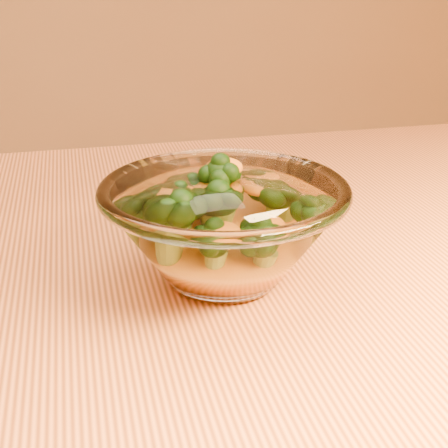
% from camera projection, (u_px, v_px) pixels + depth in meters
% --- Properties ---
extents(table, '(1.20, 0.80, 0.75)m').
position_uv_depth(table, '(284.00, 367.00, 0.56)').
color(table, '#E48344').
rests_on(table, ground).
extents(glass_bowl, '(0.19, 0.19, 0.09)m').
position_uv_depth(glass_bowl, '(224.00, 229.00, 0.48)').
color(glass_bowl, white).
rests_on(glass_bowl, table).
extents(cheese_sauce, '(0.11, 0.11, 0.03)m').
position_uv_depth(cheese_sauce, '(224.00, 250.00, 0.49)').
color(cheese_sauce, orange).
rests_on(cheese_sauce, glass_bowl).
extents(broccoli_heap, '(0.15, 0.11, 0.07)m').
position_uv_depth(broccoli_heap, '(217.00, 213.00, 0.48)').
color(broccoli_heap, black).
rests_on(broccoli_heap, cheese_sauce).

